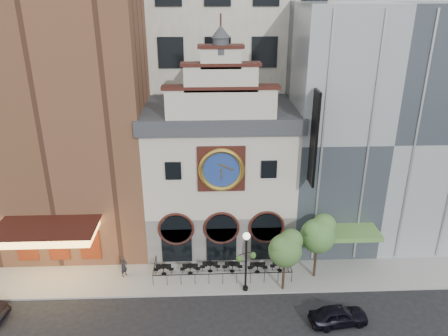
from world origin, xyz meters
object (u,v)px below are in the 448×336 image
object	(u,v)px
bistro_4	(257,267)
bistro_5	(280,266)
tree_right	(318,233)
bistro_1	(190,269)
bistro_0	(164,269)
pedestrian	(124,267)
bistro_3	(232,267)
car_right	(338,315)
tree_left	(286,248)
bistro_2	(210,266)
lamppost	(246,255)

from	to	relation	value
bistro_4	bistro_5	size ratio (longest dim) A/B	1.00
bistro_5	tree_right	size ratio (longest dim) A/B	0.30
bistro_4	bistro_5	xyz separation A→B (m)	(1.82, 0.16, 0.00)
bistro_1	bistro_0	bearing A→B (deg)	179.61
pedestrian	tree_right	xyz separation A→B (m)	(14.93, -0.57, 3.04)
bistro_4	pedestrian	world-z (taller)	pedestrian
bistro_3	bistro_1	bearing A→B (deg)	-177.35
bistro_3	car_right	xyz separation A→B (m)	(6.84, -5.94, 0.06)
bistro_5	pedestrian	distance (m)	12.31
bistro_0	tree_left	size ratio (longest dim) A/B	0.32
bistro_3	car_right	size ratio (longest dim) A/B	0.40
car_right	bistro_5	bearing A→B (deg)	19.70
bistro_3	tree_right	world-z (taller)	tree_right
bistro_2	car_right	distance (m)	10.51
tree_right	bistro_2	bearing A→B (deg)	173.86
tree_left	tree_right	size ratio (longest dim) A/B	0.93
bistro_2	pedestrian	world-z (taller)	pedestrian
bistro_4	car_right	world-z (taller)	car_right
car_right	tree_right	size ratio (longest dim) A/B	0.75
bistro_2	tree_right	bearing A→B (deg)	-6.14
bistro_4	bistro_1	bearing A→B (deg)	179.63
bistro_1	car_right	xyz separation A→B (m)	(10.18, -5.78, 0.06)
bistro_0	bistro_3	size ratio (longest dim) A/B	1.00
bistro_2	lamppost	world-z (taller)	lamppost
tree_left	bistro_5	bearing A→B (deg)	87.45
bistro_2	bistro_4	world-z (taller)	same
bistro_0	car_right	distance (m)	13.57
bistro_1	tree_left	distance (m)	8.01
bistro_3	tree_left	size ratio (longest dim) A/B	0.32
bistro_0	bistro_2	bearing A→B (deg)	3.62
bistro_0	car_right	world-z (taller)	car_right
bistro_4	pedestrian	size ratio (longest dim) A/B	0.96
bistro_5	tree_right	distance (m)	4.36
bistro_1	bistro_5	xyz separation A→B (m)	(7.16, 0.13, 0.00)
car_right	pedestrian	distance (m)	16.36
bistro_2	bistro_1	bearing A→B (deg)	-171.11
bistro_2	car_right	bearing A→B (deg)	-35.02
bistro_5	pedestrian	size ratio (longest dim) A/B	0.96
car_right	tree_left	xyz separation A→B (m)	(-3.12, 3.65, 3.06)
bistro_2	bistro_5	size ratio (longest dim) A/B	1.00
bistro_4	bistro_5	bearing A→B (deg)	5.04
bistro_3	car_right	world-z (taller)	car_right
bistro_4	lamppost	xyz separation A→B (m)	(-1.15, -2.13, 2.59)
bistro_1	pedestrian	distance (m)	5.16
bistro_3	tree_left	xyz separation A→B (m)	(3.72, -2.28, 3.12)
car_right	lamppost	distance (m)	7.44
car_right	tree_left	distance (m)	5.70
bistro_5	pedestrian	world-z (taller)	pedestrian
bistro_0	lamppost	bearing A→B (deg)	-19.10
bistro_4	pedestrian	bearing A→B (deg)	-179.84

